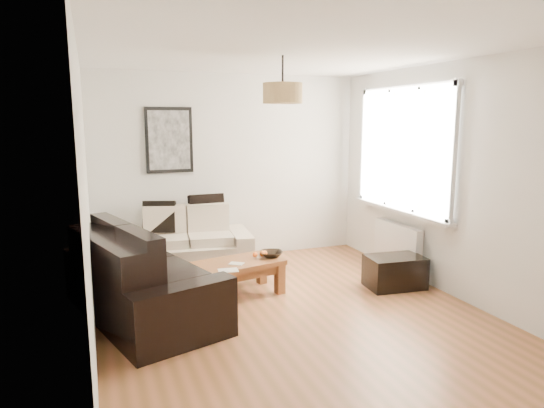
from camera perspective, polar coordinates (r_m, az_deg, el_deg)
name	(u,v)px	position (r m, az deg, el deg)	size (l,w,h in m)	color
floor	(293,314)	(5.05, 2.48, -12.95)	(4.50, 4.50, 0.00)	brown
ceiling	(295,51)	(4.69, 2.73, 17.73)	(3.80, 4.50, 0.00)	white
wall_back	(231,168)	(6.81, -4.96, 4.33)	(3.80, 0.04, 2.60)	silver
wall_front	(457,243)	(2.82, 21.14, -4.40)	(3.80, 0.04, 2.60)	silver
wall_left	(86,200)	(4.32, -21.22, 0.42)	(0.04, 4.50, 2.60)	silver
wall_right	(450,180)	(5.72, 20.38, 2.67)	(0.04, 4.50, 2.60)	silver
window_bay	(404,149)	(6.29, 15.47, 6.29)	(0.14, 1.90, 1.60)	white
radiator	(397,244)	(6.45, 14.68, -4.58)	(0.10, 0.90, 0.52)	white
poster	(169,140)	(6.57, -12.15, 7.44)	(0.62, 0.04, 0.87)	black
pendant_shade	(283,93)	(4.93, 1.27, 13.04)	(0.40, 0.40, 0.20)	tan
loveseat_cream	(188,242)	(6.35, -9.97, -4.47)	(1.60, 0.87, 0.80)	beige
sofa_leather	(142,274)	(5.05, -15.20, -8.03)	(2.01, 0.98, 0.87)	black
coffee_table	(239,278)	(5.50, -3.99, -8.78)	(0.97, 0.53, 0.40)	brown
ottoman	(395,272)	(5.92, 14.41, -7.83)	(0.66, 0.42, 0.38)	black
cushion_left	(159,217)	(6.41, -13.25, -1.52)	(0.42, 0.13, 0.42)	black
cushion_right	(207,212)	(6.52, -7.76, -0.92)	(0.47, 0.15, 0.47)	black
fruit_bowl	(271,254)	(5.59, -0.07, -5.96)	(0.26, 0.26, 0.06)	black
orange_a	(262,254)	(5.58, -1.14, -5.92)	(0.07, 0.07, 0.07)	#D55611
orange_b	(265,253)	(5.60, -0.88, -5.87)	(0.06, 0.06, 0.06)	orange
orange_c	(255,255)	(5.54, -2.03, -6.04)	(0.06, 0.06, 0.06)	#F25914
papers	(228,270)	(5.12, -5.24, -7.86)	(0.21, 0.15, 0.01)	silver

